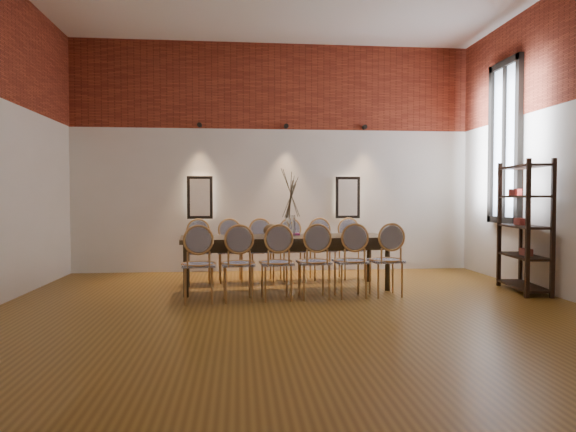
{
  "coord_description": "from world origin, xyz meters",
  "views": [
    {
      "loc": [
        -0.63,
        -5.56,
        1.29
      ],
      "look_at": [
        0.03,
        1.26,
        1.05
      ],
      "focal_mm": 32.0,
      "sensor_mm": 36.0,
      "label": 1
    }
  ],
  "objects": [
    {
      "name": "niche_right",
      "position": [
        1.3,
        3.45,
        1.3
      ],
      "size": [
        0.36,
        0.06,
        0.66
      ],
      "primitive_type": "cube",
      "color": "#FFEAC6",
      "rests_on": "wall_back"
    },
    {
      "name": "chair_near_f",
      "position": [
        1.3,
        1.01,
        0.47
      ],
      "size": [
        0.47,
        0.47,
        0.94
      ],
      "primitive_type": null,
      "rotation": [
        0.0,
        0.0,
        0.08
      ],
      "color": "tan",
      "rests_on": "floor"
    },
    {
      "name": "shelving_rack",
      "position": [
        3.28,
        1.14,
        0.9
      ],
      "size": [
        0.49,
        1.04,
        1.8
      ],
      "primitive_type": null,
      "rotation": [
        0.0,
        0.0,
        -0.12
      ],
      "color": "black",
      "rests_on": "floor"
    },
    {
      "name": "chair_near_d",
      "position": [
        0.33,
        0.94,
        0.47
      ],
      "size": [
        0.47,
        0.47,
        0.94
      ],
      "primitive_type": null,
      "rotation": [
        0.0,
        0.0,
        0.08
      ],
      "color": "tan",
      "rests_on": "floor"
    },
    {
      "name": "spot_fixture_left",
      "position": [
        -1.3,
        3.42,
        2.55
      ],
      "size": [
        0.08,
        0.1,
        0.08
      ],
      "primitive_type": "cylinder",
      "rotation": [
        1.57,
        0.0,
        0.0
      ],
      "color": "black",
      "rests_on": "wall_back"
    },
    {
      "name": "spot_fixture_right",
      "position": [
        1.6,
        3.42,
        2.55
      ],
      "size": [
        0.08,
        0.1,
        0.08
      ],
      "primitive_type": "cylinder",
      "rotation": [
        1.57,
        0.0,
        0.0
      ],
      "color": "black",
      "rests_on": "wall_back"
    },
    {
      "name": "bowl",
      "position": [
        -0.17,
        1.6,
        0.84
      ],
      "size": [
        0.24,
        0.24,
        0.18
      ],
      "primitive_type": "ellipsoid",
      "color": "brown",
      "rests_on": "dining_table"
    },
    {
      "name": "dried_branches",
      "position": [
        0.1,
        1.67,
        1.35
      ],
      "size": [
        0.5,
        0.5,
        0.7
      ],
      "primitive_type": null,
      "color": "#4B432E",
      "rests_on": "vase"
    },
    {
      "name": "niche_left",
      "position": [
        -1.3,
        3.45,
        1.3
      ],
      "size": [
        0.36,
        0.06,
        0.66
      ],
      "primitive_type": "cube",
      "color": "#FFEAC6",
      "rests_on": "wall_back"
    },
    {
      "name": "chair_far_c",
      "position": [
        -0.28,
        2.39,
        0.47
      ],
      "size": [
        0.47,
        0.47,
        0.94
      ],
      "primitive_type": null,
      "rotation": [
        0.0,
        0.0,
        3.22
      ],
      "color": "tan",
      "rests_on": "floor"
    },
    {
      "name": "wall_front",
      "position": [
        0.0,
        -3.55,
        2.0
      ],
      "size": [
        7.0,
        0.1,
        4.0
      ],
      "primitive_type": "cube",
      "color": "silver",
      "rests_on": "ground"
    },
    {
      "name": "brick_band_back",
      "position": [
        0.0,
        3.48,
        3.25
      ],
      "size": [
        7.0,
        0.02,
        1.5
      ],
      "primitive_type": "cube",
      "color": "maroon",
      "rests_on": "ground"
    },
    {
      "name": "chair_far_f",
      "position": [
        1.18,
        2.51,
        0.47
      ],
      "size": [
        0.47,
        0.47,
        0.94
      ],
      "primitive_type": null,
      "rotation": [
        0.0,
        0.0,
        3.22
      ],
      "color": "tan",
      "rests_on": "floor"
    },
    {
      "name": "chair_far_b",
      "position": [
        -0.76,
        2.35,
        0.47
      ],
      "size": [
        0.47,
        0.47,
        0.94
      ],
      "primitive_type": null,
      "rotation": [
        0.0,
        0.0,
        3.22
      ],
      "color": "tan",
      "rests_on": "floor"
    },
    {
      "name": "chair_near_b",
      "position": [
        -0.64,
        0.86,
        0.47
      ],
      "size": [
        0.47,
        0.47,
        0.94
      ],
      "primitive_type": null,
      "rotation": [
        0.0,
        0.0,
        0.08
      ],
      "color": "tan",
      "rests_on": "floor"
    },
    {
      "name": "chair_far_a",
      "position": [
        -1.25,
        2.31,
        0.47
      ],
      "size": [
        0.47,
        0.47,
        0.94
      ],
      "primitive_type": null,
      "rotation": [
        0.0,
        0.0,
        3.22
      ],
      "color": "tan",
      "rests_on": "floor"
    },
    {
      "name": "vase",
      "position": [
        0.1,
        1.67,
        0.9
      ],
      "size": [
        0.14,
        0.14,
        0.3
      ],
      "primitive_type": "cylinder",
      "color": "silver",
      "rests_on": "dining_table"
    },
    {
      "name": "book",
      "position": [
        0.11,
        1.86,
        0.77
      ],
      "size": [
        0.27,
        0.2,
        0.03
      ],
      "primitive_type": "cube",
      "rotation": [
        0.0,
        0.0,
        0.08
      ],
      "color": "#802161",
      "rests_on": "dining_table"
    },
    {
      "name": "window_mullion",
      "position": [
        3.44,
        2.0,
        2.15
      ],
      "size": [
        0.06,
        0.06,
        2.4
      ],
      "primitive_type": "cube",
      "color": "black",
      "rests_on": "wall_right"
    },
    {
      "name": "chair_far_d",
      "position": [
        0.21,
        2.43,
        0.47
      ],
      "size": [
        0.47,
        0.47,
        0.94
      ],
      "primitive_type": null,
      "rotation": [
        0.0,
        0.0,
        3.22
      ],
      "color": "tan",
      "rests_on": "floor"
    },
    {
      "name": "chair_near_e",
      "position": [
        0.81,
        0.98,
        0.47
      ],
      "size": [
        0.47,
        0.47,
        0.94
      ],
      "primitive_type": null,
      "rotation": [
        0.0,
        0.0,
        0.08
      ],
      "color": "tan",
      "rests_on": "floor"
    },
    {
      "name": "window_frame",
      "position": [
        3.44,
        2.0,
        2.15
      ],
      "size": [
        0.08,
        0.9,
        2.5
      ],
      "primitive_type": "cube",
      "color": "black",
      "rests_on": "wall_right"
    },
    {
      "name": "floor",
      "position": [
        0.0,
        0.0,
        -0.01
      ],
      "size": [
        7.0,
        7.0,
        0.02
      ],
      "primitive_type": "cube",
      "color": "brown",
      "rests_on": "ground"
    },
    {
      "name": "spot_fixture_mid",
      "position": [
        0.2,
        3.42,
        2.55
      ],
      "size": [
        0.08,
        0.1,
        0.08
      ],
      "primitive_type": "cylinder",
      "rotation": [
        1.57,
        0.0,
        0.0
      ],
      "color": "black",
      "rests_on": "wall_back"
    },
    {
      "name": "chair_near_a",
      "position": [
        -1.13,
        0.82,
        0.47
      ],
      "size": [
        0.47,
        0.47,
        0.94
      ],
      "primitive_type": null,
      "rotation": [
        0.0,
        0.0,
        0.08
      ],
      "color": "tan",
      "rests_on": "floor"
    },
    {
      "name": "chair_near_c",
      "position": [
        -0.16,
        0.9,
        0.47
      ],
      "size": [
        0.47,
        0.47,
        0.94
      ],
      "primitive_type": null,
      "rotation": [
        0.0,
        0.0,
        0.08
      ],
      "color": "tan",
      "rests_on": "floor"
    },
    {
      "name": "wall_back",
      "position": [
        0.0,
        3.55,
        2.0
      ],
      "size": [
        7.0,
        0.1,
        4.0
      ],
      "primitive_type": "cube",
      "color": "silver",
      "rests_on": "ground"
    },
    {
      "name": "dining_table",
      "position": [
        0.03,
        1.66,
        0.38
      ],
      "size": [
        2.98,
        1.17,
        0.75
      ],
      "primitive_type": "cube",
      "rotation": [
        0.0,
        0.0,
        0.08
      ],
      "color": "#362815",
      "rests_on": "floor"
    },
    {
      "name": "chair_far_e",
      "position": [
        0.69,
        2.47,
        0.47
      ],
      "size": [
        0.47,
        0.47,
        0.94
      ],
      "primitive_type": null,
      "rotation": [
        0.0,
        0.0,
        3.22
      ],
      "color": "tan",
      "rests_on": "floor"
    },
    {
      "name": "window_glass",
      "position": [
        3.46,
        2.0,
        2.15
      ],
      "size": [
        0.02,
        0.78,
        2.38
      ],
      "primitive_type": "cube",
      "color": "silver",
      "rests_on": "wall_right"
    }
  ]
}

